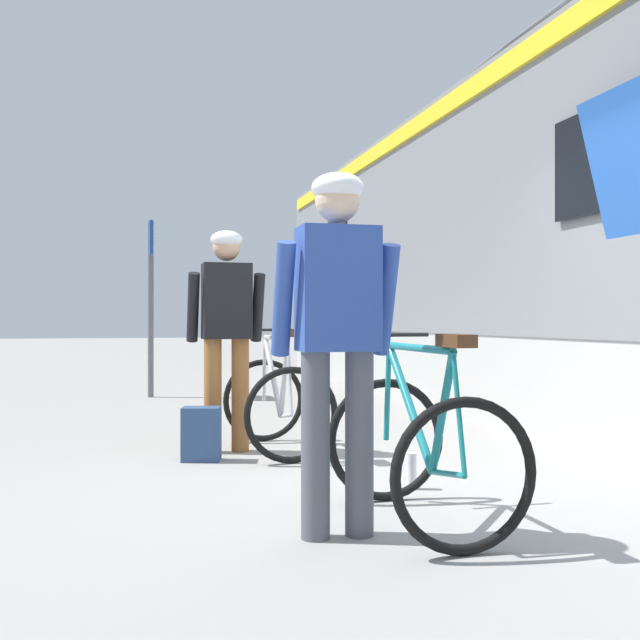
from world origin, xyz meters
The scene contains 8 objects.
ground_plane centered at (0.00, 0.00, 0.00)m, with size 80.00×80.00×0.00m, color gray.
cyclist_near_in_blue centered at (-0.79, -0.78, 1.05)m, with size 0.61×0.31×1.76m.
cyclist_far_in_dark centered at (-1.01, 1.63, 1.05)m, with size 0.61×0.31×1.76m.
bicycle_near_teal centered at (-0.32, -0.70, 0.40)m, with size 0.71×1.08×0.99m.
bicycle_far_silver centered at (-0.62, 1.54, 0.40)m, with size 0.73×1.08×0.99m.
backpack_on_platform centered at (-1.24, 1.31, 0.20)m, with size 0.28×0.18×0.40m, color navy.
water_bottle_near_the_bikes centered at (-0.07, 0.06, 0.11)m, with size 0.07×0.07×0.22m, color silver.
platform_sign_post centered at (-1.47, 6.02, 1.62)m, with size 0.08×0.70×2.40m.
Camera 1 is at (-1.77, -4.18, 1.05)m, focal length 41.03 mm.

